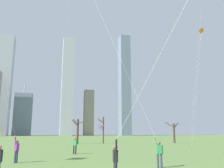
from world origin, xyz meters
The scene contains 15 objects.
kite_flyer_foreground_left_pink centered at (0.78, 3.44, 4.81)m, with size 7.95×2.43×19.62m.
kite_flyer_foreground_right_white centered at (-7.72, 6.91, 4.24)m, with size 6.42×5.77×20.47m.
kite_flyer_midfield_right_red centered at (-1.27, -1.53, 2.04)m, with size 1.69×8.01×8.55m.
bystander_watching_nearby centered at (-1.90, 13.88, 0.90)m, with size 0.47×0.33×1.62m.
distant_kite_drifting_right_teal centered at (21.29, 23.33, 23.47)m, with size 5.74×0.87×27.57m.
distant_kite_high_overhead_blue centered at (-2.65, 23.55, 22.74)m, with size 1.41×4.86×25.20m.
distant_kite_low_near_trees_orange centered at (18.52, 20.22, 17.04)m, with size 6.35×4.24×19.17m.
bare_tree_leftmost centered at (0.72, 35.59, 2.61)m, with size 2.89×2.67×4.67m.
bare_tree_center centered at (20.34, 33.92, 2.28)m, with size 2.63×3.10×4.31m.
bare_tree_rightmost centered at (5.76, 35.70, 2.81)m, with size 1.38×2.25×5.24m.
skyline_tall_tower centered at (-22.08, 151.87, 13.58)m, with size 11.07×6.09×32.75m.
skyline_mid_tower_right centered at (4.79, 139.07, 31.25)m, with size 7.29×8.54×62.49m.
skyline_slender_spire centered at (43.26, 140.06, 34.24)m, with size 6.85×8.06×68.49m.
skyline_short_annex centered at (19.57, 144.88, 14.82)m, with size 6.09×7.97×29.65m.
skyline_squat_block centered at (-35.87, 155.97, 33.73)m, with size 9.59×9.12×67.45m.
Camera 1 is at (-4.42, -11.22, 2.18)m, focal length 38.00 mm.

